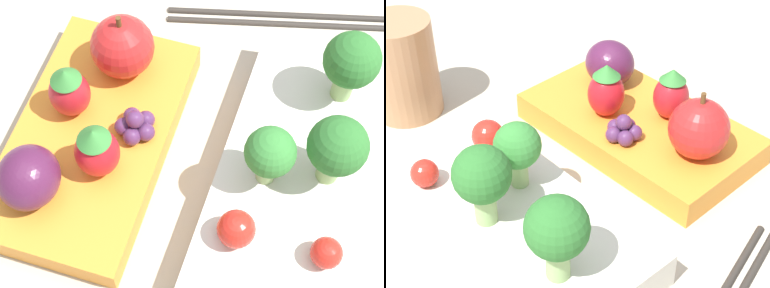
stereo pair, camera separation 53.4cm
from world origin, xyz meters
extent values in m
plane|color=#BCB29E|center=(0.00, 0.00, 0.00)|extent=(4.00, 4.00, 0.00)
cube|color=silver|center=(-0.01, 0.08, 0.01)|extent=(0.23, 0.12, 0.03)
cube|color=orange|center=(-0.01, -0.08, 0.01)|extent=(0.20, 0.11, 0.02)
cylinder|color=#93B770|center=(-0.09, 0.09, 0.04)|extent=(0.02, 0.02, 0.02)
sphere|color=#2D702D|center=(-0.09, 0.09, 0.07)|extent=(0.04, 0.04, 0.04)
cylinder|color=#93B770|center=(-0.01, 0.05, 0.04)|extent=(0.01, 0.01, 0.02)
sphere|color=#388438|center=(-0.01, 0.05, 0.06)|extent=(0.03, 0.03, 0.03)
cylinder|color=#93B770|center=(-0.02, 0.09, 0.04)|extent=(0.02, 0.02, 0.02)
sphere|color=#2D702D|center=(-0.02, 0.09, 0.07)|extent=(0.04, 0.04, 0.04)
sphere|color=red|center=(0.04, 0.05, 0.04)|extent=(0.03, 0.03, 0.03)
sphere|color=red|center=(0.04, 0.10, 0.04)|extent=(0.02, 0.02, 0.02)
sphere|color=red|center=(-0.07, -0.07, 0.05)|extent=(0.05, 0.05, 0.05)
cylinder|color=brown|center=(-0.07, -0.07, 0.07)|extent=(0.00, 0.00, 0.01)
ellipsoid|color=red|center=(0.02, -0.06, 0.04)|extent=(0.03, 0.03, 0.04)
cone|color=#388438|center=(0.02, -0.06, 0.07)|extent=(0.02, 0.02, 0.01)
ellipsoid|color=red|center=(-0.02, -0.09, 0.04)|extent=(0.03, 0.03, 0.04)
cone|color=#388438|center=(-0.02, -0.09, 0.06)|extent=(0.02, 0.02, 0.01)
ellipsoid|color=#511E42|center=(0.05, -0.10, 0.04)|extent=(0.05, 0.04, 0.04)
sphere|color=#562D5B|center=(-0.01, -0.04, 0.03)|extent=(0.01, 0.01, 0.01)
sphere|color=#562D5B|center=(-0.02, -0.04, 0.03)|extent=(0.01, 0.01, 0.01)
sphere|color=#562D5B|center=(-0.03, -0.04, 0.03)|extent=(0.01, 0.01, 0.01)
sphere|color=#562D5B|center=(-0.03, -0.05, 0.03)|extent=(0.01, 0.01, 0.01)
sphere|color=#562D5B|center=(-0.02, -0.05, 0.03)|extent=(0.01, 0.01, 0.01)
sphere|color=#562D5B|center=(-0.02, -0.04, 0.04)|extent=(0.01, 0.01, 0.01)
cylinder|color=#332D28|center=(-0.17, 0.04, 0.00)|extent=(0.05, 0.21, 0.01)
cylinder|color=#332D28|center=(-0.18, 0.04, 0.00)|extent=(0.05, 0.21, 0.01)
camera|label=1|loc=(0.20, 0.06, 0.42)|focal=60.00mm
camera|label=2|loc=(-0.29, 0.27, 0.34)|focal=60.00mm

